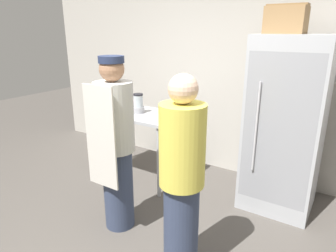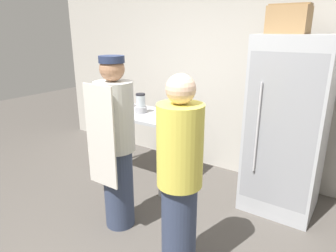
# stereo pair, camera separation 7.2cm
# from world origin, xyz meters

# --- Properties ---
(back_wall) EXTENTS (6.40, 0.12, 2.77)m
(back_wall) POSITION_xyz_m (0.00, 2.28, 1.39)
(back_wall) COLOR #B7B2A8
(back_wall) RESTS_ON ground_plane
(refrigerator) EXTENTS (0.72, 0.69, 1.83)m
(refrigerator) POSITION_xyz_m (0.74, 1.69, 0.92)
(refrigerator) COLOR #ADAFB5
(refrigerator) RESTS_ON ground_plane
(prep_counter) EXTENTS (1.11, 0.63, 0.89)m
(prep_counter) POSITION_xyz_m (-0.97, 1.38, 0.78)
(prep_counter) COLOR #ADAFB5
(prep_counter) RESTS_ON ground_plane
(donut_box) EXTENTS (0.25, 0.20, 0.24)m
(donut_box) POSITION_xyz_m (-1.33, 1.41, 0.93)
(donut_box) COLOR silver
(donut_box) RESTS_ON prep_counter
(blender_pitcher) EXTENTS (0.15, 0.15, 0.24)m
(blender_pitcher) POSITION_xyz_m (-0.94, 1.37, 0.99)
(blender_pitcher) COLOR #99999E
(blender_pitcher) RESTS_ON prep_counter
(cardboard_storage_box) EXTENTS (0.38, 0.31, 0.27)m
(cardboard_storage_box) POSITION_xyz_m (0.61, 1.77, 1.97)
(cardboard_storage_box) COLOR #937047
(cardboard_storage_box) RESTS_ON refrigerator
(person_baker) EXTENTS (0.35, 0.37, 1.66)m
(person_baker) POSITION_xyz_m (-0.49, 0.45, 0.87)
(person_baker) COLOR #333D56
(person_baker) RESTS_ON ground_plane
(person_customer) EXTENTS (0.34, 0.34, 1.60)m
(person_customer) POSITION_xyz_m (0.32, 0.28, 0.81)
(person_customer) COLOR #333D56
(person_customer) RESTS_ON ground_plane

